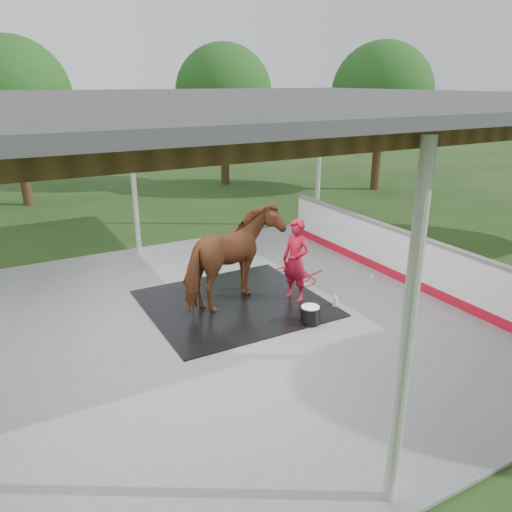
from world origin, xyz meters
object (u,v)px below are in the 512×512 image
horse (234,258)px  wash_bucket (310,315)px  handler (296,260)px  dasher_board (399,256)px

horse → wash_bucket: 1.86m
handler → wash_bucket: bearing=-37.2°
dasher_board → wash_bucket: bearing=-163.4°
wash_bucket → dasher_board: bearing=16.6°
handler → wash_bucket: (-0.35, -1.06, -0.67)m
handler → wash_bucket: 1.30m
dasher_board → wash_bucket: dasher_board is taller
horse → handler: (1.20, -0.39, -0.14)m
dasher_board → horse: (-3.86, 0.55, 0.44)m
wash_bucket → handler: bearing=71.5°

